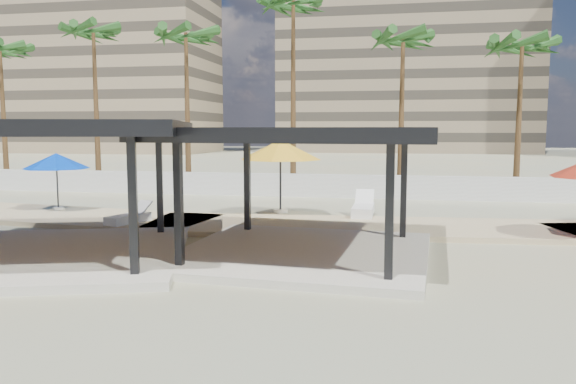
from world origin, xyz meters
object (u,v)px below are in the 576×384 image
object	(u,v)px
lounger_a	(129,218)
lounger_b	(363,209)
pavilion_west	(47,178)
pavilion_central	(304,180)

from	to	relation	value
lounger_a	lounger_b	xyz separation A→B (m)	(8.12, 3.41, 0.04)
pavilion_west	lounger_b	xyz separation A→B (m)	(7.93, 8.38, -1.82)
pavilion_central	lounger_a	bearing A→B (deg)	158.31
lounger_a	lounger_b	bearing A→B (deg)	-49.49
pavilion_west	lounger_a	xyz separation A→B (m)	(-0.19, 4.96, -1.86)
lounger_b	lounger_a	bearing A→B (deg)	113.23
pavilion_west	pavilion_central	bearing A→B (deg)	-3.65
pavilion_central	lounger_b	distance (m)	7.08
pavilion_west	lounger_a	bearing A→B (deg)	74.97
pavilion_west	lounger_b	bearing A→B (deg)	29.30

